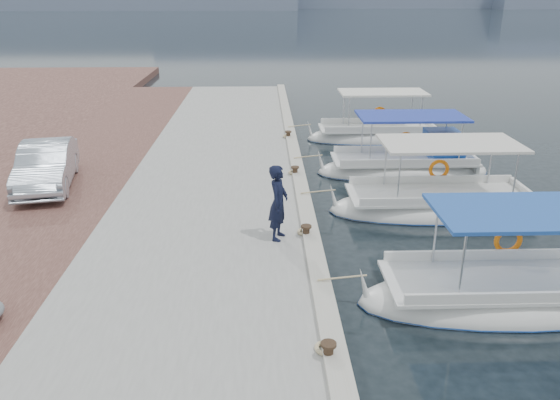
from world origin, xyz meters
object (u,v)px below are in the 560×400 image
Objects in this scene: fishing_caique_d at (406,168)px; fishing_caique_e at (376,137)px; fishing_caique_b at (510,298)px; fisherman at (278,203)px; parked_car at (46,165)px; fishing_caique_c at (438,207)px.

fishing_caique_d is 1.01× the size of fishing_caique_e.
fishing_caique_e is (-0.20, 14.04, 0.00)m from fishing_caique_b.
fishing_caique_d and fishing_caique_e have the same top height.
fisherman is 8.49m from parked_car.
fishing_caique_b is at bearing -89.58° from fishing_caique_d.
fisherman is at bearing 153.99° from fishing_caique_b.
fishing_caique_b is 14.04m from fishing_caique_e.
fisherman is (-5.09, -2.89, 1.36)m from fishing_caique_c.
parked_car is at bearing 77.53° from fisherman.
fishing_caique_c is 1.58× the size of parked_car.
fishing_caique_e is (-0.14, 4.91, -0.07)m from fishing_caique_d.
fishing_caique_b is at bearing -89.17° from fishing_caique_e.
fishing_caique_b and fishing_caique_c have the same top height.
fishing_caique_b is 9.14m from fishing_caique_d.
fishing_caique_b is 14.17m from parked_car.
fishing_caique_e reaches higher than parked_car.
fishing_caique_e is at bearing 91.59° from fishing_caique_d.
parked_car is (-12.24, -7.35, 1.09)m from fishing_caique_e.
fisherman reaches higher than fishing_caique_d.
parked_car is at bearing 151.72° from fishing_caique_b.
fishing_caique_e is at bearing 90.83° from fishing_caique_b.
fisherman is at bearing -112.85° from fishing_caique_e.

